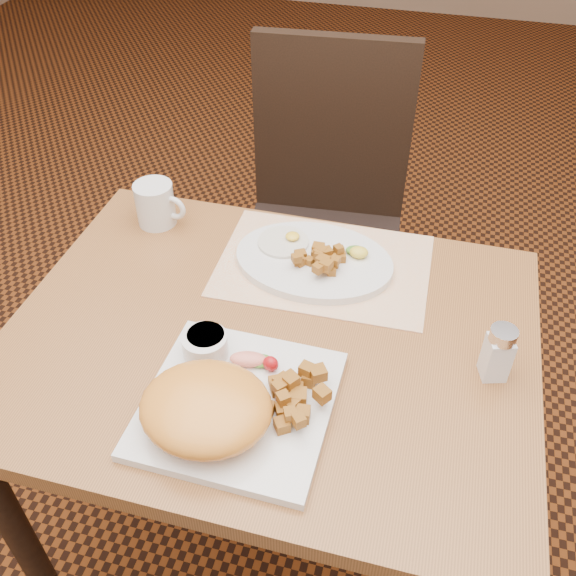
{
  "coord_description": "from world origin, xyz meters",
  "views": [
    {
      "loc": [
        0.23,
        -0.73,
        1.54
      ],
      "look_at": [
        0.02,
        0.05,
        0.82
      ],
      "focal_mm": 40.0,
      "sensor_mm": 36.0,
      "label": 1
    }
  ],
  "objects_px": {
    "table": "(270,376)",
    "plate_square": "(238,404)",
    "salt_shaker": "(498,352)",
    "coffee_mug": "(156,204)",
    "chair_far": "(324,210)",
    "plate_oval": "(314,261)"
  },
  "relations": [
    {
      "from": "plate_square",
      "to": "salt_shaker",
      "type": "relative_size",
      "value": 2.8
    },
    {
      "from": "table",
      "to": "chair_far",
      "type": "height_order",
      "value": "chair_far"
    },
    {
      "from": "plate_square",
      "to": "plate_oval",
      "type": "distance_m",
      "value": 0.36
    },
    {
      "from": "chair_far",
      "to": "salt_shaker",
      "type": "xyz_separation_m",
      "value": [
        0.42,
        -0.68,
        0.26
      ]
    },
    {
      "from": "table",
      "to": "salt_shaker",
      "type": "distance_m",
      "value": 0.4
    },
    {
      "from": "coffee_mug",
      "to": "plate_oval",
      "type": "bearing_deg",
      "value": -8.97
    },
    {
      "from": "table",
      "to": "coffee_mug",
      "type": "height_order",
      "value": "coffee_mug"
    },
    {
      "from": "table",
      "to": "plate_oval",
      "type": "relative_size",
      "value": 2.96
    },
    {
      "from": "chair_far",
      "to": "plate_oval",
      "type": "height_order",
      "value": "chair_far"
    },
    {
      "from": "table",
      "to": "salt_shaker",
      "type": "bearing_deg",
      "value": 0.88
    },
    {
      "from": "salt_shaker",
      "to": "coffee_mug",
      "type": "xyz_separation_m",
      "value": [
        -0.68,
        0.25,
        -0.01
      ]
    },
    {
      "from": "chair_far",
      "to": "plate_oval",
      "type": "bearing_deg",
      "value": 94.86
    },
    {
      "from": "plate_square",
      "to": "plate_oval",
      "type": "xyz_separation_m",
      "value": [
        0.03,
        0.36,
        0.0
      ]
    },
    {
      "from": "table",
      "to": "plate_square",
      "type": "xyz_separation_m",
      "value": [
        -0.0,
        -0.16,
        0.12
      ]
    },
    {
      "from": "table",
      "to": "plate_square",
      "type": "relative_size",
      "value": 3.21
    },
    {
      "from": "plate_oval",
      "to": "coffee_mug",
      "type": "bearing_deg",
      "value": 171.03
    },
    {
      "from": "chair_far",
      "to": "plate_square",
      "type": "bearing_deg",
      "value": 88.68
    },
    {
      "from": "chair_far",
      "to": "salt_shaker",
      "type": "bearing_deg",
      "value": 117.08
    },
    {
      "from": "chair_far",
      "to": "plate_oval",
      "type": "distance_m",
      "value": 0.54
    },
    {
      "from": "plate_square",
      "to": "salt_shaker",
      "type": "bearing_deg",
      "value": 24.29
    },
    {
      "from": "table",
      "to": "plate_oval",
      "type": "height_order",
      "value": "plate_oval"
    },
    {
      "from": "salt_shaker",
      "to": "coffee_mug",
      "type": "height_order",
      "value": "salt_shaker"
    }
  ]
}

